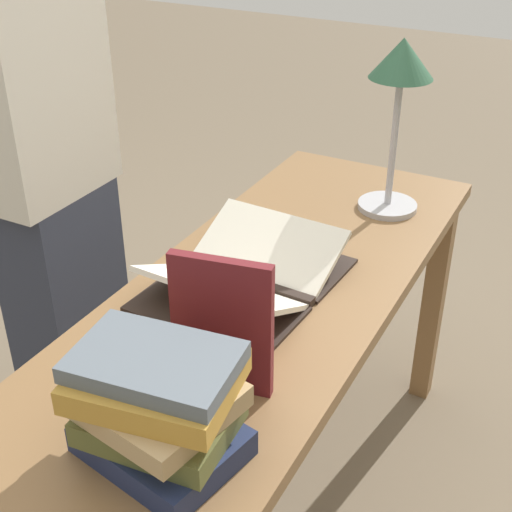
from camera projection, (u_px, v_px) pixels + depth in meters
reading_desk at (263, 330)px, 1.63m from camera, size 1.55×0.55×0.76m
open_book at (246, 274)px, 1.57m from camera, size 0.46×0.37×0.10m
book_stack_tall at (159, 406)px, 1.10m from camera, size 0.24×0.28×0.20m
book_standing_upright at (222, 325)px, 1.23m from camera, size 0.05×0.18×0.27m
reading_lamp at (400, 83)px, 1.75m from camera, size 0.16×0.16×0.45m
coffee_mug at (210, 336)px, 1.35m from camera, size 0.07×0.10×0.08m
person_reader at (49, 182)px, 1.86m from camera, size 0.36×0.22×1.70m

